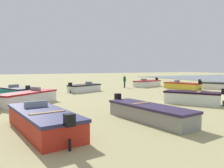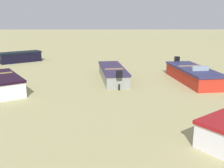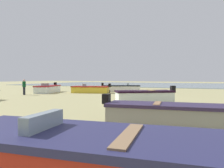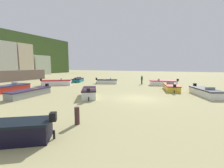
% 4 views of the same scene
% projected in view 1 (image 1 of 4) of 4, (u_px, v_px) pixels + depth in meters
% --- Properties ---
extents(ground_plane, '(160.00, 160.00, 0.00)m').
position_uv_depth(ground_plane, '(219.00, 97.00, 20.12)').
color(ground_plane, tan).
extents(boat_white_0, '(4.97, 3.34, 1.13)m').
position_uv_depth(boat_white_0, '(220.00, 86.00, 27.22)').
color(boat_white_0, white).
rests_on(boat_white_0, ground).
extents(boat_teal_1, '(4.02, 3.03, 1.04)m').
position_uv_depth(boat_teal_1, '(17.00, 91.00, 21.59)').
color(boat_teal_1, '#146F78').
rests_on(boat_teal_1, ground).
extents(boat_white_2, '(2.91, 4.83, 1.18)m').
position_uv_depth(boat_white_2, '(147.00, 83.00, 31.18)').
color(boat_white_2, white).
rests_on(boat_white_2, ground).
extents(boat_white_3, '(4.06, 4.73, 1.22)m').
position_uv_depth(boat_white_3, '(27.00, 98.00, 16.32)').
color(boat_white_3, silver).
rests_on(boat_white_3, ground).
extents(boat_yellow_4, '(4.73, 2.72, 1.12)m').
position_uv_depth(boat_yellow_4, '(182.00, 86.00, 27.59)').
color(boat_yellow_4, gold).
rests_on(boat_yellow_4, ground).
extents(boat_red_6, '(5.56, 2.40, 1.21)m').
position_uv_depth(boat_red_6, '(43.00, 121.00, 9.38)').
color(boat_red_6, red).
rests_on(boat_red_6, ground).
extents(boat_white_7, '(2.92, 4.16, 1.10)m').
position_uv_depth(boat_white_7, '(84.00, 88.00, 24.84)').
color(boat_white_7, white).
rests_on(boat_white_7, ground).
extents(boat_white_8, '(4.05, 3.34, 1.24)m').
position_uv_depth(boat_white_8, '(192.00, 98.00, 16.39)').
color(boat_white_8, white).
rests_on(boat_white_8, ground).
extents(boat_grey_9, '(5.37, 2.05, 1.13)m').
position_uv_depth(boat_grey_9, '(149.00, 113.00, 11.18)').
color(boat_grey_9, gray).
rests_on(boat_grey_9, ground).
extents(beach_walker_foreground, '(0.54, 0.41, 1.62)m').
position_uv_depth(beach_walker_foreground, '(125.00, 81.00, 29.32)').
color(beach_walker_foreground, '#1E202B').
rests_on(beach_walker_foreground, ground).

